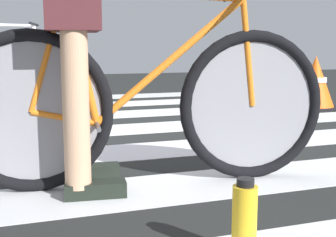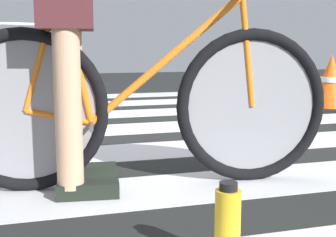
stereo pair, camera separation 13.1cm
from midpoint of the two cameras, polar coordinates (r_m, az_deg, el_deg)
name	(u,v)px [view 2 (the right image)]	position (r m, az deg, el deg)	size (l,w,h in m)	color
ground	(112,133)	(3.41, -5.96, -1.78)	(18.00, 14.00, 0.02)	black
crosswalk_markings	(104,130)	(3.48, -6.98, -1.38)	(5.45, 4.99, 0.00)	silver
bicycle_1_of_2	(142,102)	(2.05, -1.51, 2.09)	(1.73, 0.52, 0.93)	black
cyclist_1_of_2	(69,46)	(2.02, -10.42, 8.96)	(0.36, 0.43, 0.98)	tan
bicycle_2_of_2	(9,68)	(5.44, -18.67, 6.10)	(1.71, 0.57, 0.93)	black
water_bottle	(226,226)	(1.40, 9.88, -12.83)	(0.08, 0.08, 0.25)	gold
traffic_cone	(331,83)	(4.87, 20.38, 4.17)	(0.47, 0.47, 0.54)	black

